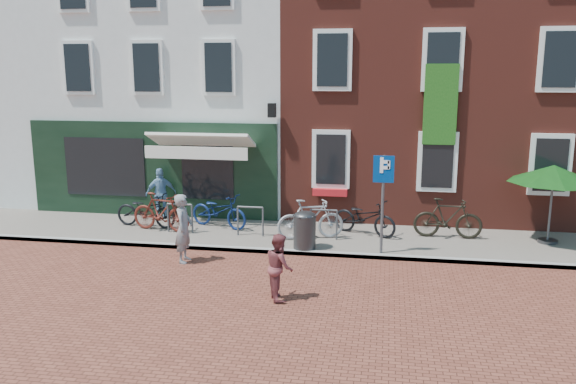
% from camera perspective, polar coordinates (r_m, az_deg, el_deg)
% --- Properties ---
extents(ground, '(80.00, 80.00, 0.00)m').
position_cam_1_polar(ground, '(14.66, 0.99, -6.19)').
color(ground, brown).
extents(sidewalk, '(24.00, 3.00, 0.10)m').
position_cam_1_polar(sidewalk, '(15.97, 5.37, -4.55)').
color(sidewalk, slate).
rests_on(sidewalk, ground).
extents(building_stucco, '(8.00, 8.00, 9.00)m').
position_cam_1_polar(building_stucco, '(21.97, -9.33, 11.55)').
color(building_stucco, silver).
rests_on(building_stucco, ground).
extents(building_brick_mid, '(6.00, 8.00, 10.00)m').
position_cam_1_polar(building_brick_mid, '(20.80, 9.68, 12.91)').
color(building_brick_mid, maroon).
rests_on(building_brick_mid, ground).
extents(building_brick_right, '(6.00, 8.00, 10.00)m').
position_cam_1_polar(building_brick_right, '(21.61, 26.15, 11.86)').
color(building_brick_right, maroon).
rests_on(building_brick_right, ground).
extents(filler_left, '(7.00, 8.00, 9.00)m').
position_cam_1_polar(filler_left, '(25.41, -25.82, 10.56)').
color(filler_left, silver).
rests_on(filler_left, ground).
extents(litter_bin, '(0.56, 0.56, 1.03)m').
position_cam_1_polar(litter_bin, '(14.75, 1.63, -3.52)').
color(litter_bin, '#313133').
rests_on(litter_bin, sidewalk).
extents(parking_sign, '(0.50, 0.08, 2.43)m').
position_cam_1_polar(parking_sign, '(14.30, 9.24, 0.55)').
color(parking_sign, '#4C4C4F').
rests_on(parking_sign, sidewalk).
extents(parasol, '(2.30, 2.30, 2.16)m').
position_cam_1_polar(parasol, '(16.42, 24.47, 1.91)').
color(parasol, '#4C4C4F').
rests_on(parasol, sidewalk).
extents(woman, '(0.43, 0.62, 1.66)m').
position_cam_1_polar(woman, '(14.19, -10.12, -3.50)').
color(woman, gray).
rests_on(woman, ground).
extents(boy, '(0.73, 0.80, 1.35)m').
position_cam_1_polar(boy, '(11.78, -0.84, -7.28)').
color(boy, brown).
rests_on(boy, ground).
extents(cafe_person, '(0.98, 0.78, 1.55)m').
position_cam_1_polar(cafe_person, '(18.08, -12.26, -0.15)').
color(cafe_person, '#6A93BA').
rests_on(cafe_person, sidewalk).
extents(bicycle_0, '(1.92, 0.87, 0.98)m').
position_cam_1_polar(bicycle_0, '(17.28, -13.67, -1.74)').
color(bicycle_0, black).
rests_on(bicycle_0, sidewalk).
extents(bicycle_1, '(1.87, 0.85, 1.08)m').
position_cam_1_polar(bicycle_1, '(16.74, -12.27, -1.91)').
color(bicycle_1, '#551C14').
rests_on(bicycle_1, sidewalk).
extents(bicycle_2, '(1.97, 1.24, 0.98)m').
position_cam_1_polar(bicycle_2, '(16.84, -6.74, -1.83)').
color(bicycle_2, '#0E1F50').
rests_on(bicycle_2, sidewalk).
extents(bicycle_3, '(1.87, 1.08, 1.08)m').
position_cam_1_polar(bicycle_3, '(15.58, 2.21, -2.66)').
color(bicycle_3, '#99989A').
rests_on(bicycle_3, sidewalk).
extents(bicycle_4, '(1.96, 1.37, 0.98)m').
position_cam_1_polar(bicycle_4, '(16.13, 7.48, -2.46)').
color(bicycle_4, black).
rests_on(bicycle_4, sidewalk).
extents(bicycle_5, '(1.82, 0.57, 1.08)m').
position_cam_1_polar(bicycle_5, '(16.24, 15.30, -2.49)').
color(bicycle_5, black).
rests_on(bicycle_5, sidewalk).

